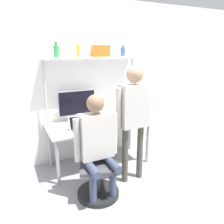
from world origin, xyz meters
TOP-DOWN VIEW (x-y plane):
  - ground_plane at (0.00, 0.00)m, footprint 12.00×12.00m
  - wall_back at (0.00, 0.81)m, footprint 8.00×0.06m
  - desk at (0.00, 0.40)m, footprint 1.65×0.76m
  - shelf_unit at (0.00, 0.65)m, footprint 1.57×0.24m
  - monitor at (-0.27, 0.66)m, footprint 0.62×0.17m
  - laptop at (-0.38, 0.24)m, footprint 0.29×0.22m
  - cell_phone at (-0.14, 0.23)m, footprint 0.07×0.15m
  - office_chair at (-0.33, -0.35)m, footprint 0.58×0.58m
  - person_seated at (-0.35, -0.39)m, footprint 0.59×0.47m
  - person_standing at (0.26, -0.26)m, footprint 0.56×0.23m
  - bottle_blue at (0.57, 0.65)m, footprint 0.08×0.08m
  - bottle_amber at (-0.22, 0.65)m, footprint 0.06×0.06m
  - bottle_green at (-0.55, 0.65)m, footprint 0.08×0.08m
  - storage_box at (0.17, 0.65)m, footprint 0.25×0.22m

SIDE VIEW (x-z plane):
  - ground_plane at x=0.00m, z-range 0.00..0.00m
  - office_chair at x=-0.33m, z-range -0.18..0.74m
  - desk at x=0.00m, z-range 0.29..1.02m
  - cell_phone at x=-0.14m, z-range 0.73..0.74m
  - laptop at x=-0.38m, z-range 0.68..0.89m
  - person_seated at x=-0.35m, z-range 0.13..1.51m
  - monitor at x=-0.27m, z-range 0.76..1.28m
  - person_standing at x=0.26m, z-range 0.24..1.93m
  - wall_back at x=0.00m, z-range 0.00..2.70m
  - shelf_unit at x=0.00m, z-range 0.59..2.36m
  - bottle_blue at x=0.57m, z-range 1.76..1.95m
  - bottle_amber at x=-0.22m, z-range 1.76..1.97m
  - storage_box at x=0.17m, z-range 1.78..1.96m
  - bottle_green at x=-0.55m, z-range 1.76..1.98m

